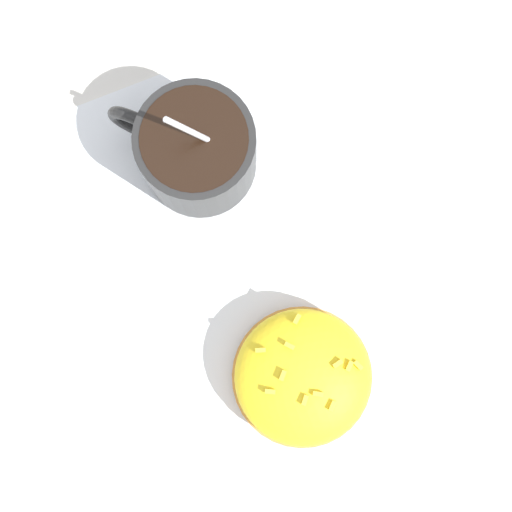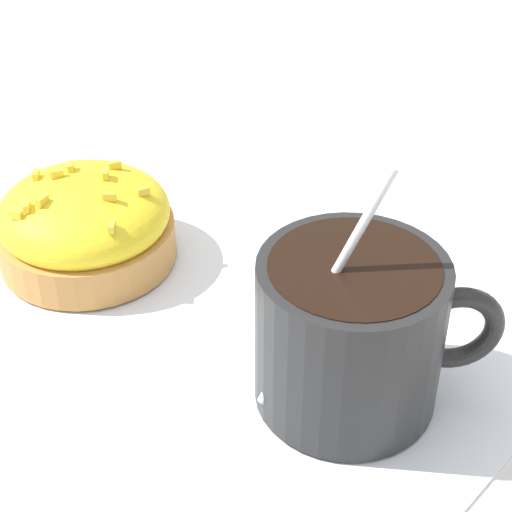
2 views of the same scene
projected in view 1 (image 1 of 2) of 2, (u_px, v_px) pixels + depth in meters
The scene contains 4 objects.
ground_plane at pixel (242, 270), 0.63m from camera, with size 3.00×3.00×0.00m, color silver.
paper_napkin at pixel (241, 270), 0.63m from camera, with size 0.33×0.31×0.00m.
coffee_cup at pixel (197, 149), 0.60m from camera, with size 0.09×0.10×0.12m.
frosted_pastry at pixel (302, 377), 0.60m from camera, with size 0.10×0.10×0.05m.
Camera 1 is at (0.06, -0.01, 0.63)m, focal length 60.00 mm.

